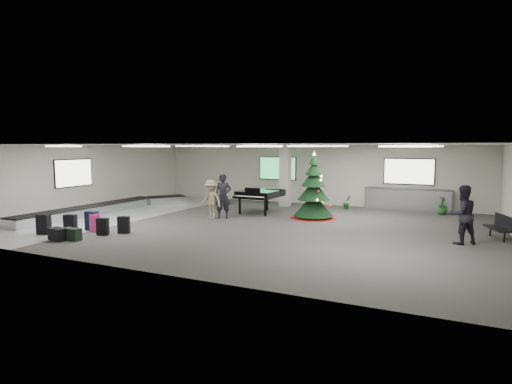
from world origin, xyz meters
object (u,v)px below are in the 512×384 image
at_px(baggage_carousel, 108,208).
at_px(traveler_bench, 462,215).
at_px(potted_plant_right, 442,206).
at_px(traveler_b, 211,199).
at_px(service_counter, 407,199).
at_px(pink_suitcase, 95,223).
at_px(traveler_a, 223,196).
at_px(christmas_tree, 313,195).
at_px(bench, 501,226).
at_px(potted_plant_left, 347,202).
at_px(grand_piano, 259,194).

xyz_separation_m(baggage_carousel, traveler_bench, (15.23, -0.09, 0.74)).
bearing_deg(potted_plant_right, traveler_b, -148.85).
bearing_deg(service_counter, pink_suitcase, -133.36).
bearing_deg(traveler_a, service_counter, 19.35).
bearing_deg(christmas_tree, bench, -10.93).
height_order(christmas_tree, bench, christmas_tree).
distance_m(bench, potted_plant_right, 5.29).
bearing_deg(pink_suitcase, christmas_tree, 62.86).
bearing_deg(baggage_carousel, traveler_a, 8.13).
distance_m(traveler_b, potted_plant_right, 10.60).
distance_m(traveler_bench, potted_plant_left, 7.89).
relative_size(grand_piano, potted_plant_left, 3.13).
height_order(baggage_carousel, service_counter, service_counter).
bearing_deg(baggage_carousel, bench, 4.29).
bearing_deg(potted_plant_right, grand_piano, -158.05).
bearing_deg(bench, grand_piano, 150.47).
height_order(baggage_carousel, pink_suitcase, pink_suitcase).
distance_m(christmas_tree, traveler_b, 4.46).
bearing_deg(potted_plant_right, traveler_a, -148.29).
bearing_deg(service_counter, grand_piano, -148.95).
xyz_separation_m(christmas_tree, potted_plant_left, (0.69, 3.27, -0.65)).
bearing_deg(potted_plant_right, potted_plant_left, -176.37).
relative_size(grand_piano, traveler_a, 1.14).
relative_size(service_counter, pink_suitcase, 6.16).
bearing_deg(baggage_carousel, traveler_b, 6.98).
distance_m(baggage_carousel, traveler_a, 5.97).
relative_size(baggage_carousel, potted_plant_left, 13.59).
bearing_deg(service_counter, potted_plant_left, -162.42).
bearing_deg(baggage_carousel, grand_piano, 24.27).
bearing_deg(traveler_a, christmas_tree, 5.55).
xyz_separation_m(traveler_b, potted_plant_left, (4.70, 5.20, -0.48)).
height_order(christmas_tree, potted_plant_right, christmas_tree).
height_order(potted_plant_left, potted_plant_right, potted_plant_right).
bearing_deg(christmas_tree, grand_piano, 172.07).
distance_m(traveler_bench, potted_plant_right, 6.30).
bearing_deg(potted_plant_left, potted_plant_right, 3.63).
relative_size(service_counter, bench, 2.94).
distance_m(baggage_carousel, traveler_b, 5.45).
xyz_separation_m(christmas_tree, traveler_b, (-4.01, -1.93, -0.16)).
height_order(grand_piano, potted_plant_left, grand_piano).
xyz_separation_m(pink_suitcase, christmas_tree, (6.39, 6.27, 0.68)).
bearing_deg(pink_suitcase, traveler_bench, 34.79).
xyz_separation_m(traveler_bench, potted_plant_right, (-0.79, 6.22, -0.55)).
bearing_deg(potted_plant_right, bench, -67.92).
xyz_separation_m(bench, traveler_b, (-11.05, -0.57, 0.37)).
distance_m(grand_piano, potted_plant_left, 4.55).
relative_size(pink_suitcase, potted_plant_right, 0.82).
relative_size(traveler_a, potted_plant_right, 2.44).
relative_size(christmas_tree, potted_plant_right, 3.65).
xyz_separation_m(baggage_carousel, pink_suitcase, (3.00, -3.68, 0.11)).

